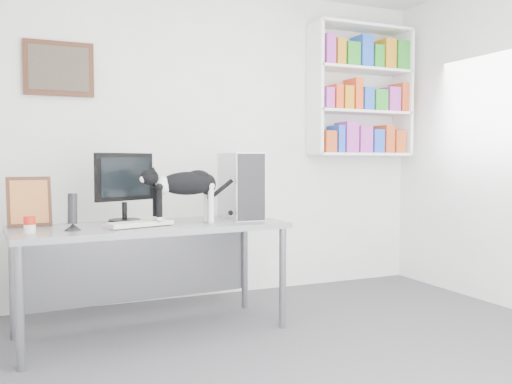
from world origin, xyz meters
The scene contains 11 objects.
room centered at (0.00, 0.00, 1.35)m, with size 4.01×4.01×2.70m.
bookshelf centered at (1.40, 1.85, 1.85)m, with size 1.03×0.28×1.24m, color white.
wall_art centered at (-1.30, 1.97, 1.90)m, with size 0.52×0.04×0.42m, color #4F2A19.
desk centered at (-0.78, 1.12, 0.38)m, with size 1.81×0.70×0.75m, color slate.
monitor centered at (-0.92, 1.33, 1.00)m, with size 0.47×0.22×0.50m, color black.
keyboard centered at (-0.88, 1.03, 0.77)m, with size 0.44×0.17×0.03m, color beige.
pc_tower centered at (-0.07, 1.26, 1.00)m, with size 0.22×0.49×0.49m, color silver.
speaker centered at (-1.30, 0.99, 0.87)m, with size 0.10×0.10×0.24m, color black.
leaning_print centered at (-1.54, 1.31, 0.92)m, with size 0.27×0.11×0.34m, color #4F2A19.
soup_can centered at (-1.55, 0.96, 0.80)m, with size 0.07×0.07×0.10m, color red.
cat centered at (-0.56, 1.04, 0.94)m, with size 0.61×0.16×0.37m, color black, non-canonical shape.
Camera 1 is at (-1.58, -2.52, 1.19)m, focal length 38.00 mm.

